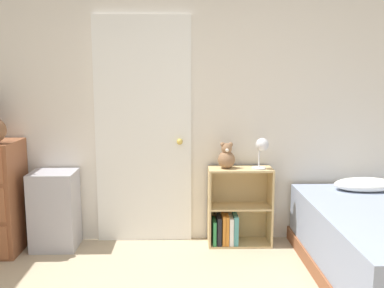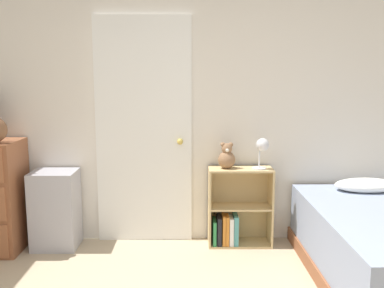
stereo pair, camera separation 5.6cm
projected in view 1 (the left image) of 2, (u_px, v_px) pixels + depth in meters
wall_back at (174, 105)px, 3.94m from camera, size 10.00×0.06×2.55m
door_closed at (143, 132)px, 3.91m from camera, size 0.88×0.09×2.07m
storage_bin at (55, 210)px, 3.84m from camera, size 0.39×0.34×0.70m
bookshelf at (234, 214)px, 3.94m from camera, size 0.58×0.25×0.72m
teddy_bear at (227, 157)px, 3.84m from camera, size 0.16×0.16×0.24m
desk_lamp at (262, 147)px, 3.80m from camera, size 0.15×0.14×0.28m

